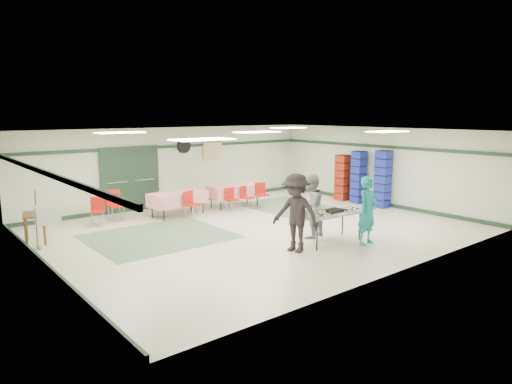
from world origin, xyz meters
TOP-DOWN VIEW (x-y plane):
  - floor at (0.00, 0.00)m, footprint 11.00×11.00m
  - ceiling at (0.00, 0.00)m, footprint 11.00×11.00m
  - wall_back at (0.00, 4.50)m, footprint 11.00×0.00m
  - wall_front at (0.00, -4.50)m, footprint 11.00×0.00m
  - wall_left at (-5.50, 0.00)m, footprint 0.00×9.00m
  - wall_right at (5.50, 0.00)m, footprint 0.00×9.00m
  - trim_back at (0.00, 4.47)m, footprint 11.00×0.06m
  - baseboard_back at (0.00, 4.47)m, footprint 11.00×0.06m
  - trim_left at (-5.47, 0.00)m, footprint 0.06×9.00m
  - baseboard_left at (-5.47, 0.00)m, footprint 0.06×9.00m
  - trim_right at (5.47, 0.00)m, footprint 0.06×9.00m
  - baseboard_right at (5.47, 0.00)m, footprint 0.06×9.00m
  - green_patch_a at (-2.50, 1.00)m, footprint 3.50×3.00m
  - green_patch_b at (2.80, 1.50)m, footprint 2.50×3.50m
  - double_door_left at (-2.20, 4.44)m, footprint 0.90×0.06m
  - double_door_right at (-1.25, 4.44)m, footprint 0.90×0.06m
  - door_frame at (-1.73, 4.42)m, footprint 2.00×0.03m
  - wall_fan at (0.30, 4.44)m, footprint 0.50×0.10m
  - scroll_banner at (1.50, 4.44)m, footprint 0.80×0.02m
  - serving_table at (0.58, -2.18)m, footprint 1.78×0.75m
  - sheet_tray_right at (1.18, -2.28)m, footprint 0.56×0.43m
  - sheet_tray_mid at (0.45, -2.11)m, footprint 0.60×0.46m
  - sheet_tray_left at (0.08, -2.32)m, footprint 0.61×0.47m
  - baking_pan at (0.64, -2.20)m, footprint 0.47×0.30m
  - foam_box_stack at (-0.25, -2.19)m, footprint 0.22×0.21m
  - volunteer_teal at (1.18, -2.83)m, footprint 0.63×0.44m
  - volunteer_grey at (0.53, -1.54)m, footprint 0.89×0.75m
  - volunteer_dark at (-0.62, -2.18)m, footprint 0.97×1.32m
  - dining_table_a at (1.33, 2.87)m, footprint 1.84×0.87m
  - dining_table_b at (-0.87, 2.87)m, footprint 1.93×1.06m
  - chair_a at (1.36, 2.29)m, footprint 0.47×0.47m
  - chair_b at (0.76, 2.30)m, footprint 0.37×0.37m
  - chair_c at (2.04, 2.30)m, footprint 0.48×0.48m
  - chair_d at (-0.75, 2.30)m, footprint 0.48×0.49m
  - chair_loose_a at (-2.72, 3.36)m, footprint 0.45×0.45m
  - chair_loose_b at (-3.32, 3.14)m, footprint 0.52×0.52m
  - crate_stack_blue_a at (5.15, -0.41)m, footprint 0.44×0.44m
  - crate_stack_red at (5.15, 1.35)m, footprint 0.45×0.45m
  - crate_stack_blue_b at (5.15, 0.62)m, footprint 0.43×0.43m
  - printer_table at (-5.15, 2.39)m, footprint 0.67×0.88m
  - office_printer at (-5.15, 1.12)m, footprint 0.55×0.49m
  - broom at (-5.23, 1.84)m, footprint 0.05×0.23m

SIDE VIEW (x-z plane):
  - floor at x=0.00m, z-range 0.00..0.00m
  - green_patch_a at x=-2.50m, z-range 0.00..0.01m
  - green_patch_b at x=2.80m, z-range 0.00..0.01m
  - baseboard_back at x=0.00m, z-range 0.00..0.12m
  - baseboard_left at x=-5.47m, z-range 0.00..0.12m
  - baseboard_right at x=5.47m, z-range 0.00..0.12m
  - chair_a at x=1.36m, z-range 0.08..0.86m
  - chair_b at x=0.76m, z-range 0.09..0.87m
  - chair_loose_b at x=-3.32m, z-range 0.09..0.92m
  - chair_c at x=2.04m, z-range 0.09..0.92m
  - chair_d at x=-0.75m, z-range 0.09..0.93m
  - dining_table_a at x=1.33m, z-range 0.19..0.95m
  - dining_table_b at x=-0.87m, z-range 0.19..0.95m
  - chair_loose_a at x=-2.72m, z-range 0.11..1.04m
  - printer_table at x=-5.15m, z-range 0.25..1.00m
  - serving_table at x=0.58m, z-range 0.33..1.09m
  - broom at x=-5.23m, z-range 0.03..1.43m
  - sheet_tray_right at x=1.18m, z-range 0.76..0.78m
  - sheet_tray_mid at x=0.45m, z-range 0.76..0.78m
  - sheet_tray_left at x=0.08m, z-range 0.76..0.78m
  - baking_pan at x=0.64m, z-range 0.76..0.84m
  - volunteer_grey at x=0.53m, z-range 0.00..1.65m
  - volunteer_teal at x=1.18m, z-range 0.00..1.67m
  - crate_stack_red at x=5.15m, z-range 0.00..1.68m
  - foam_box_stack at x=-0.25m, z-range 0.76..0.96m
  - volunteer_dark at x=-0.62m, z-range 0.00..1.83m
  - crate_stack_blue_b at x=5.15m, z-range 0.00..1.87m
  - office_printer at x=-5.15m, z-range 0.75..1.14m
  - crate_stack_blue_a at x=5.15m, z-range 0.00..1.95m
  - double_door_left at x=-2.20m, z-range 0.00..2.10m
  - double_door_right at x=-1.25m, z-range 0.00..2.10m
  - door_frame at x=-1.73m, z-range -0.02..2.12m
  - wall_back at x=0.00m, z-range -4.15..6.85m
  - wall_front at x=0.00m, z-range -4.15..6.85m
  - wall_left at x=-5.50m, z-range -3.15..5.85m
  - wall_right at x=5.50m, z-range -3.15..5.85m
  - scroll_banner at x=1.50m, z-range 1.55..2.15m
  - trim_back at x=0.00m, z-range 2.00..2.10m
  - trim_left at x=-5.47m, z-range 2.00..2.10m
  - trim_right at x=5.47m, z-range 2.00..2.10m
  - wall_fan at x=0.30m, z-range 1.80..2.30m
  - ceiling at x=0.00m, z-range 2.70..2.70m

